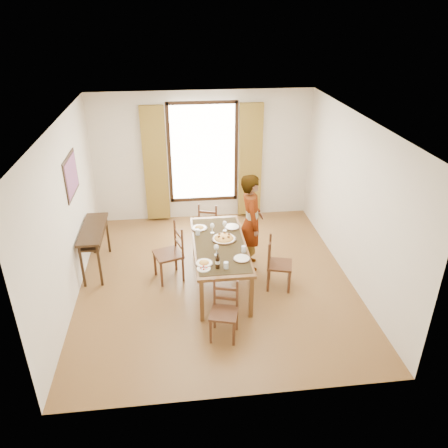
{
  "coord_description": "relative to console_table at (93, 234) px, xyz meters",
  "views": [
    {
      "loc": [
        -0.59,
        -6.17,
        4.21
      ],
      "look_at": [
        0.15,
        0.09,
        1.0
      ],
      "focal_mm": 35.0,
      "sensor_mm": 36.0,
      "label": 1
    }
  ],
  "objects": [
    {
      "name": "man",
      "position": [
        2.68,
        -0.24,
        0.18
      ],
      "size": [
        0.67,
        0.48,
        1.73
      ],
      "primitive_type": "imported",
      "rotation": [
        0.0,
        0.0,
        1.52
      ],
      "color": "gray",
      "rests_on": "ground"
    },
    {
      "name": "chair_south",
      "position": [
        2.01,
        -2.0,
        -0.29
      ],
      "size": [
        0.46,
        0.46,
        0.84
      ],
      "rotation": [
        0.0,
        0.0,
        -0.27
      ],
      "color": "#4E2B1A",
      "rests_on": "ground"
    },
    {
      "name": "dining_table",
      "position": [
        2.09,
        -0.7,
        0.01
      ],
      "size": [
        0.85,
        1.99,
        0.76
      ],
      "color": "brown",
      "rests_on": "ground"
    },
    {
      "name": "console_table",
      "position": [
        0.0,
        0.0,
        0.0
      ],
      "size": [
        0.38,
        1.2,
        0.8
      ],
      "color": "#312010",
      "rests_on": "ground"
    },
    {
      "name": "plate_ne",
      "position": [
        2.36,
        -0.18,
        0.1
      ],
      "size": [
        0.27,
        0.27,
        0.05
      ],
      "primitive_type": null,
      "color": "silver",
      "rests_on": "dining_table"
    },
    {
      "name": "chair_west",
      "position": [
        1.29,
        -0.46,
        -0.23
      ],
      "size": [
        0.55,
        0.55,
        0.98
      ],
      "rotation": [
        0.0,
        0.0,
        -1.26
      ],
      "color": "#4E2B1A",
      "rests_on": "ground"
    },
    {
      "name": "plate_se",
      "position": [
        2.37,
        -1.23,
        0.1
      ],
      "size": [
        0.27,
        0.27,
        0.05
      ],
      "primitive_type": null,
      "color": "silver",
      "rests_on": "dining_table"
    },
    {
      "name": "wine_bottle",
      "position": [
        1.98,
        -1.42,
        0.2
      ],
      "size": [
        0.07,
        0.07,
        0.25
      ],
      "primitive_type": null,
      "color": "black",
      "rests_on": "dining_table"
    },
    {
      "name": "plate_nw",
      "position": [
        1.8,
        -0.16,
        0.1
      ],
      "size": [
        0.27,
        0.27,
        0.05
      ],
      "primitive_type": null,
      "color": "silver",
      "rests_on": "dining_table"
    },
    {
      "name": "ground",
      "position": [
        2.03,
        -0.6,
        -0.68
      ],
      "size": [
        5.0,
        5.0,
        0.0
      ],
      "primitive_type": "plane",
      "color": "brown",
      "rests_on": "ground"
    },
    {
      "name": "chair_north",
      "position": [
        2.04,
        0.7,
        -0.28
      ],
      "size": [
        0.48,
        0.48,
        0.86
      ],
      "rotation": [
        0.0,
        0.0,
        2.85
      ],
      "color": "#4E2B1A",
      "rests_on": "ground"
    },
    {
      "name": "plate_sw",
      "position": [
        1.79,
        -1.29,
        0.1
      ],
      "size": [
        0.27,
        0.27,
        0.05
      ],
      "primitive_type": null,
      "color": "silver",
      "rests_on": "dining_table"
    },
    {
      "name": "room_shell",
      "position": [
        2.03,
        -0.47,
        0.86
      ],
      "size": [
        4.6,
        5.1,
        2.74
      ],
      "color": "beige",
      "rests_on": "ground"
    },
    {
      "name": "tumbler_c",
      "position": [
        2.1,
        -1.45,
        0.12
      ],
      "size": [
        0.07,
        0.07,
        0.1
      ],
      "primitive_type": "cylinder",
      "color": "silver",
      "rests_on": "dining_table"
    },
    {
      "name": "tumbler_b",
      "position": [
        1.76,
        -0.37,
        0.12
      ],
      "size": [
        0.07,
        0.07,
        0.1
      ],
      "primitive_type": "cylinder",
      "color": "silver",
      "rests_on": "dining_table"
    },
    {
      "name": "tumbler_a",
      "position": [
        2.43,
        -1.01,
        0.12
      ],
      "size": [
        0.07,
        0.07,
        0.1
      ],
      "primitive_type": "cylinder",
      "color": "silver",
      "rests_on": "dining_table"
    },
    {
      "name": "chair_east",
      "position": [
        3.01,
        -0.92,
        -0.27
      ],
      "size": [
        0.48,
        0.48,
        0.88
      ],
      "rotation": [
        0.0,
        0.0,
        1.3
      ],
      "color": "#4E2B1A",
      "rests_on": "ground"
    },
    {
      "name": "caprese_plate",
      "position": [
        1.78,
        -1.44,
        0.09
      ],
      "size": [
        0.2,
        0.2,
        0.04
      ],
      "primitive_type": null,
      "color": "silver",
      "rests_on": "dining_table"
    },
    {
      "name": "pasta_platter",
      "position": [
        2.17,
        -0.59,
        0.12
      ],
      "size": [
        0.4,
        0.4,
        0.1
      ],
      "primitive_type": null,
      "color": "#B86117",
      "rests_on": "dining_table"
    },
    {
      "name": "wine_glass_b",
      "position": [
        2.22,
        -0.29,
        0.16
      ],
      "size": [
        0.08,
        0.08,
        0.18
      ],
      "primitive_type": null,
      "color": "white",
      "rests_on": "dining_table"
    },
    {
      "name": "wine_glass_a",
      "position": [
        2.0,
        -1.06,
        0.16
      ],
      "size": [
        0.08,
        0.08,
        0.18
      ],
      "primitive_type": null,
      "color": "white",
      "rests_on": "dining_table"
    },
    {
      "name": "wine_glass_c",
      "position": [
        2.01,
        -0.34,
        0.16
      ],
      "size": [
        0.08,
        0.08,
        0.18
      ],
      "primitive_type": null,
      "color": "white",
      "rests_on": "dining_table"
    }
  ]
}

